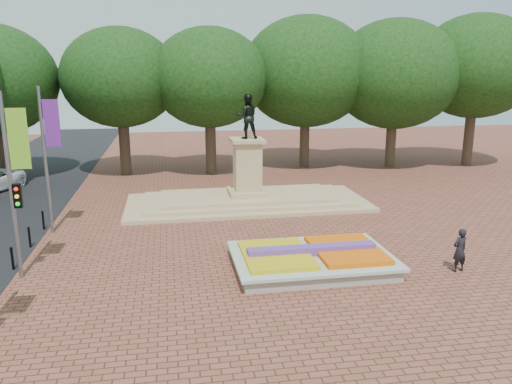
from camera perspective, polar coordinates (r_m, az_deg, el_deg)
ground at (r=21.92m, az=2.35°, el=-6.82°), size 90.00×90.00×0.00m
flower_bed at (r=20.22m, az=6.45°, el=-7.56°), size 6.30×4.30×0.91m
monument at (r=29.20m, az=-0.99°, el=0.25°), size 14.00×6.00×6.40m
tree_row_back at (r=38.65m, az=0.07°, el=12.23°), size 44.80×8.80×10.43m
banner_poles at (r=19.93m, az=-26.22°, el=1.26°), size 0.88×11.17×7.00m
bollard_row at (r=20.83m, az=-27.05°, el=-7.96°), size 0.12×13.12×0.98m
pedestrian at (r=21.11m, az=22.25°, el=-6.17°), size 0.71×0.55×1.75m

